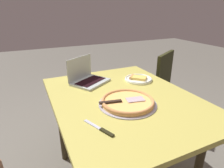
% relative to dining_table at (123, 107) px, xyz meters
% --- Properties ---
extents(dining_table, '(1.25, 0.98, 0.75)m').
position_rel_dining_table_xyz_m(dining_table, '(0.00, 0.00, 0.00)').
color(dining_table, '#B0A54A').
rests_on(dining_table, ground_plane).
extents(laptop, '(0.35, 0.37, 0.21)m').
position_rel_dining_table_xyz_m(laptop, '(-0.38, -0.15, 0.13)').
color(laptop, '#AAB3B1').
rests_on(laptop, dining_table).
extents(pizza_plate, '(0.24, 0.24, 0.04)m').
position_rel_dining_table_xyz_m(pizza_plate, '(-0.24, 0.27, 0.10)').
color(pizza_plate, white).
rests_on(pizza_plate, dining_table).
extents(pizza_tray, '(0.39, 0.39, 0.04)m').
position_rel_dining_table_xyz_m(pizza_tray, '(0.11, -0.03, 0.10)').
color(pizza_tray, '#A09CAC').
rests_on(pizza_tray, dining_table).
extents(table_knife, '(0.21, 0.10, 0.01)m').
position_rel_dining_table_xyz_m(table_knife, '(0.30, -0.30, 0.09)').
color(table_knife, '#B7B8CD').
rests_on(table_knife, dining_table).
extents(chair_near, '(0.59, 0.59, 0.89)m').
position_rel_dining_table_xyz_m(chair_near, '(-0.60, 0.73, -0.15)').
color(chair_near, black).
rests_on(chair_near, ground_plane).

